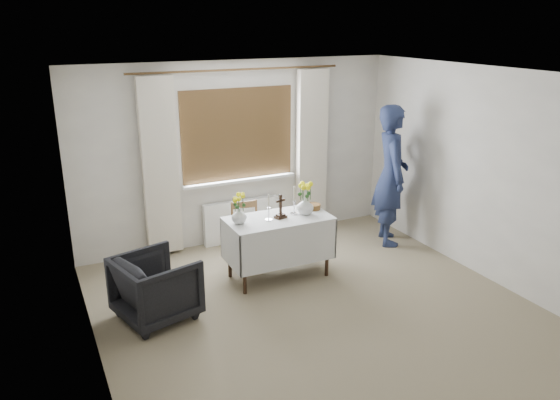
# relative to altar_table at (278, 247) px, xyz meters

# --- Properties ---
(ground) EXTENTS (5.00, 5.00, 0.00)m
(ground) POSITION_rel_altar_table_xyz_m (0.02, -1.16, -0.38)
(ground) COLOR gray
(ground) RESTS_ON ground
(altar_table) EXTENTS (1.24, 0.64, 0.76)m
(altar_table) POSITION_rel_altar_table_xyz_m (0.00, 0.00, 0.00)
(altar_table) COLOR silver
(altar_table) RESTS_ON ground
(wooden_chair) EXTENTS (0.42, 0.42, 0.80)m
(wooden_chair) POSITION_rel_altar_table_xyz_m (-0.20, 0.49, 0.02)
(wooden_chair) COLOR #52361C
(wooden_chair) RESTS_ON ground
(armchair) EXTENTS (0.93, 0.91, 0.69)m
(armchair) POSITION_rel_altar_table_xyz_m (-1.56, -0.33, -0.03)
(armchair) COLOR black
(armchair) RESTS_ON ground
(person) EXTENTS (0.70, 0.83, 1.94)m
(person) POSITION_rel_altar_table_xyz_m (1.87, 0.34, 0.59)
(person) COLOR navy
(person) RESTS_ON ground
(radiator) EXTENTS (1.10, 0.10, 0.60)m
(radiator) POSITION_rel_altar_table_xyz_m (0.02, 1.26, -0.08)
(radiator) COLOR white
(radiator) RESTS_ON ground
(wooden_cross) EXTENTS (0.15, 0.13, 0.29)m
(wooden_cross) POSITION_rel_altar_table_xyz_m (0.02, -0.02, 0.53)
(wooden_cross) COLOR black
(wooden_cross) RESTS_ON altar_table
(candlestick_left) EXTENTS (0.12, 0.12, 0.32)m
(candlestick_left) POSITION_rel_altar_table_xyz_m (-0.14, -0.02, 0.54)
(candlestick_left) COLOR silver
(candlestick_left) RESTS_ON altar_table
(candlestick_right) EXTENTS (0.12, 0.12, 0.35)m
(candlestick_right) POSITION_rel_altar_table_xyz_m (0.23, 0.04, 0.55)
(candlestick_right) COLOR silver
(candlestick_right) RESTS_ON altar_table
(flower_vase_left) EXTENTS (0.20, 0.20, 0.19)m
(flower_vase_left) POSITION_rel_altar_table_xyz_m (-0.49, 0.03, 0.47)
(flower_vase_left) COLOR silver
(flower_vase_left) RESTS_ON altar_table
(flower_vase_right) EXTENTS (0.27, 0.27, 0.21)m
(flower_vase_right) POSITION_rel_altar_table_xyz_m (0.34, -0.02, 0.49)
(flower_vase_right) COLOR silver
(flower_vase_right) RESTS_ON altar_table
(wicker_basket) EXTENTS (0.19, 0.19, 0.07)m
(wicker_basket) POSITION_rel_altar_table_xyz_m (0.52, 0.09, 0.41)
(wicker_basket) COLOR brown
(wicker_basket) RESTS_ON altar_table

